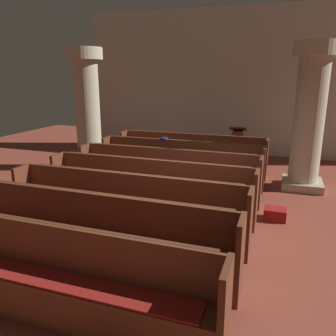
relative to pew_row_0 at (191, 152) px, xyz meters
name	(u,v)px	position (x,y,z in m)	size (l,w,h in m)	color
ground_plane	(180,229)	(0.75, -3.45, -0.52)	(19.20, 19.20, 0.00)	brown
back_wall	(237,83)	(0.75, 2.63, 1.73)	(10.00, 0.16, 4.50)	beige
pew_row_0	(191,152)	(0.00, 0.00, 0.00)	(3.90, 0.46, 0.99)	brown
pew_row_1	(180,161)	(0.00, -0.99, 0.00)	(3.90, 0.46, 0.99)	brown
pew_row_2	(166,172)	(0.00, -1.98, 0.00)	(3.90, 0.47, 0.99)	brown
pew_row_3	(149,186)	(0.00, -2.97, 0.00)	(3.90, 0.46, 0.99)	brown
pew_row_4	(125,205)	(0.00, -3.95, 0.00)	(3.90, 0.46, 0.99)	brown
pew_row_5	(92,231)	(0.00, -4.94, 0.00)	(3.90, 0.47, 0.99)	brown
pew_row_6	(41,271)	(0.00, -5.93, 0.00)	(3.90, 0.46, 0.99)	brown
pillar_aisle_side	(309,115)	(2.76, -0.49, 1.13)	(0.94, 0.94, 3.17)	tan
pillar_far_side	(87,108)	(-2.71, -0.55, 1.13)	(0.94, 0.94, 3.17)	tan
lectern	(237,148)	(1.03, 1.33, -0.07)	(0.48, 0.45, 1.08)	#492215
hymn_book	(164,138)	(-0.47, -0.80, 0.49)	(0.14, 0.21, 0.03)	navy
kneeler_box_red	(275,214)	(2.25, -2.53, -0.42)	(0.38, 0.30, 0.21)	maroon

